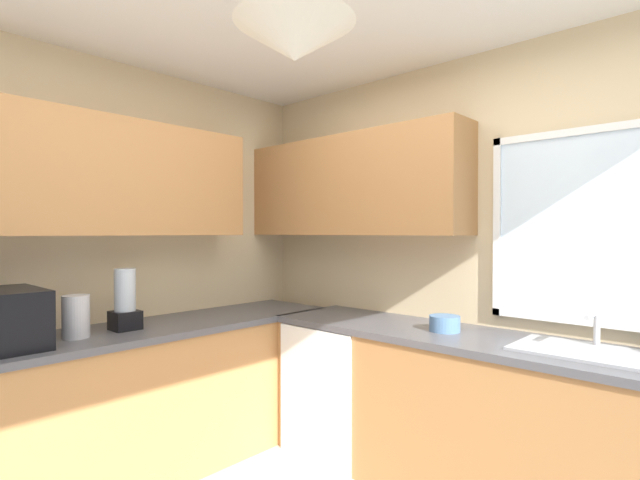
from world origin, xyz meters
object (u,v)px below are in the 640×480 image
object	(u,v)px
dishwasher	(343,385)
kettle	(76,317)
sink_assembly	(589,351)
blender_appliance	(125,302)
bowl	(445,323)

from	to	relation	value
dishwasher	kettle	distance (m)	1.72
kettle	sink_assembly	distance (m)	2.61
dishwasher	blender_appliance	xyz separation A→B (m)	(-0.66, -1.21, 0.63)
dishwasher	bowl	world-z (taller)	bowl
dishwasher	sink_assembly	distance (m)	1.56
blender_appliance	dishwasher	bearing A→B (deg)	61.29
dishwasher	sink_assembly	world-z (taller)	sink_assembly
sink_assembly	bowl	distance (m)	0.74
dishwasher	bowl	xyz separation A→B (m)	(0.74, 0.03, 0.52)
bowl	sink_assembly	bearing A→B (deg)	0.47
bowl	blender_appliance	bearing A→B (deg)	-138.60
kettle	bowl	xyz separation A→B (m)	(1.38, 1.52, -0.07)
dishwasher	bowl	bearing A→B (deg)	2.32
kettle	blender_appliance	size ratio (longest dim) A/B	0.64
blender_appliance	kettle	bearing A→B (deg)	-85.92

